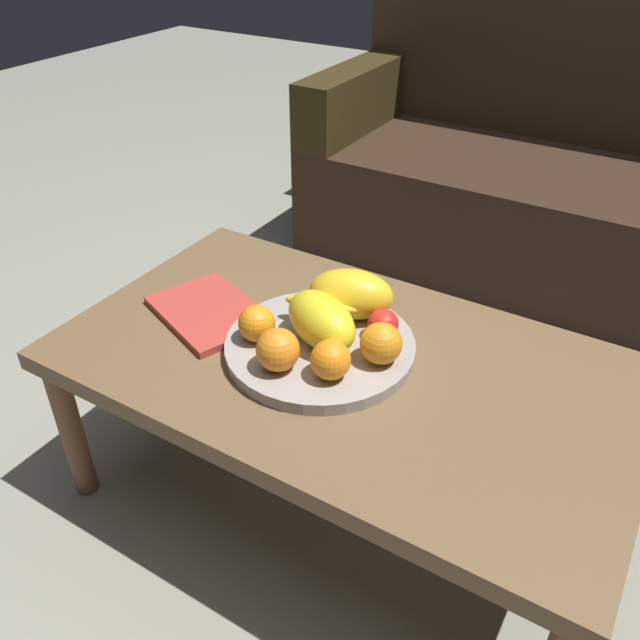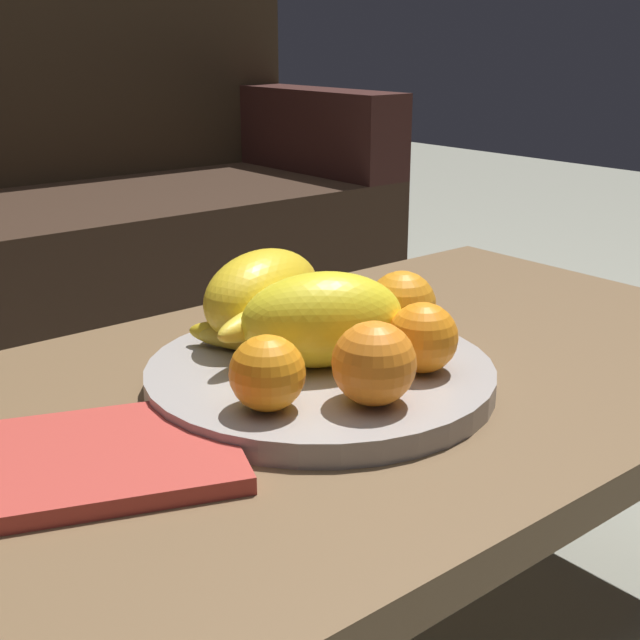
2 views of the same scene
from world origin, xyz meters
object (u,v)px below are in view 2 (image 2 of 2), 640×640
at_px(melon_smaller_beside, 263,295).
at_px(orange_back, 402,305).
at_px(magazine, 92,459).
at_px(banana_bunch, 267,329).
at_px(fruit_bowl, 320,376).
at_px(couch, 32,237).
at_px(orange_left, 423,338).
at_px(melon_large_front, 323,319).
at_px(orange_right, 267,373).
at_px(coffee_table, 351,409).
at_px(orange_front, 374,363).
at_px(apple_front, 343,304).

distance_m(melon_smaller_beside, orange_back, 0.16).
bearing_deg(magazine, banana_bunch, 38.51).
relative_size(fruit_bowl, melon_smaller_beside, 2.15).
xyz_separation_m(couch, orange_left, (-0.12, -1.38, 0.16)).
distance_m(orange_back, magazine, 0.40).
distance_m(melon_large_front, orange_right, 0.12).
relative_size(coffee_table, melon_large_front, 6.45).
relative_size(coffee_table, orange_front, 13.80).
distance_m(coffee_table, banana_bunch, 0.13).
height_order(melon_smaller_beside, magazine, melon_smaller_beside).
distance_m(couch, orange_right, 1.40).
distance_m(coffee_table, orange_front, 0.17).
height_order(couch, melon_large_front, couch).
distance_m(orange_right, apple_front, 0.24).
distance_m(melon_large_front, orange_back, 0.12).
bearing_deg(melon_smaller_beside, couch, 81.39).
bearing_deg(magazine, orange_left, 10.01).
height_order(orange_left, banana_bunch, orange_left).
height_order(orange_left, orange_right, orange_left).
relative_size(coffee_table, banana_bunch, 6.47).
bearing_deg(melon_smaller_beside, orange_right, -124.59).
height_order(orange_front, orange_back, orange_front).
xyz_separation_m(orange_right, magazine, (-0.16, 0.04, -0.05)).
relative_size(banana_bunch, magazine, 0.69).
bearing_deg(melon_large_front, apple_front, 39.12).
bearing_deg(coffee_table, apple_front, 56.36).
relative_size(orange_front, apple_front, 1.32).
bearing_deg(magazine, orange_right, 6.11).
distance_m(orange_back, apple_front, 0.07).
distance_m(coffee_table, orange_right, 0.20).
height_order(melon_large_front, orange_right, melon_large_front).
bearing_deg(orange_front, orange_left, 16.59).
bearing_deg(fruit_bowl, orange_front, -102.09).
bearing_deg(orange_front, magazine, 158.54).
distance_m(fruit_bowl, orange_back, 0.14).
bearing_deg(orange_right, melon_large_front, 26.30).
bearing_deg(orange_front, melon_large_front, 76.30).
xyz_separation_m(fruit_bowl, banana_bunch, (-0.02, 0.06, 0.04)).
bearing_deg(banana_bunch, orange_front, -90.11).
relative_size(orange_left, orange_right, 1.02).
bearing_deg(apple_front, orange_front, -123.06).
relative_size(fruit_bowl, orange_right, 5.15).
relative_size(coffee_table, couch, 0.65).
height_order(banana_bunch, magazine, banana_bunch).
height_order(couch, banana_bunch, couch).
distance_m(melon_smaller_beside, banana_bunch, 0.06).
xyz_separation_m(coffee_table, apple_front, (0.05, 0.07, 0.10)).
bearing_deg(couch, orange_right, -102.24).
relative_size(couch, orange_right, 23.70).
xyz_separation_m(orange_right, apple_front, (0.20, 0.13, -0.01)).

